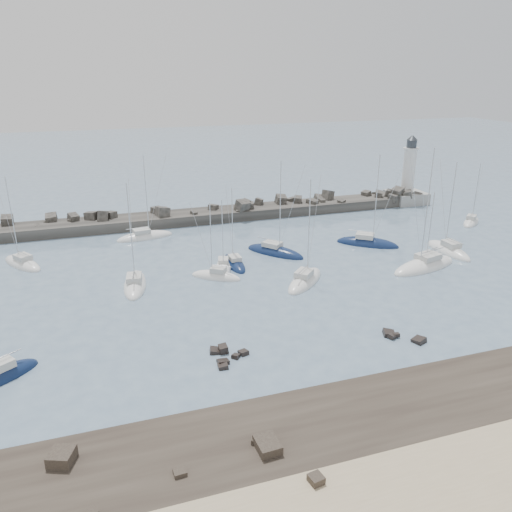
{
  "coord_description": "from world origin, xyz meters",
  "views": [
    {
      "loc": [
        -14.61,
        -49.19,
        26.06
      ],
      "look_at": [
        5.42,
        12.0,
        2.02
      ],
      "focal_mm": 35.0,
      "sensor_mm": 36.0,
      "label": 1
    }
  ],
  "objects_px": {
    "sailboat_3": "(135,285)",
    "sailboat_11": "(424,267)",
    "sailboat_10": "(448,251)",
    "sailboat_9": "(428,262)",
    "sailboat_14": "(234,264)",
    "sailboat_2": "(0,378)",
    "sailboat_8": "(275,252)",
    "sailboat_13": "(367,244)",
    "sailboat_6": "(223,268)",
    "lighthouse": "(407,188)",
    "sailboat_7": "(305,281)",
    "sailboat_1": "(23,264)",
    "sailboat_5": "(216,277)",
    "sailboat_4": "(145,237)",
    "sailboat_12": "(471,222)"
  },
  "relations": [
    {
      "from": "sailboat_3",
      "to": "sailboat_13",
      "type": "xyz_separation_m",
      "value": [
        36.69,
        5.13,
        0.0
      ]
    },
    {
      "from": "sailboat_3",
      "to": "sailboat_9",
      "type": "xyz_separation_m",
      "value": [
        40.84,
        -4.78,
        0.0
      ]
    },
    {
      "from": "sailboat_6",
      "to": "sailboat_13",
      "type": "relative_size",
      "value": 0.7
    },
    {
      "from": "sailboat_12",
      "to": "sailboat_7",
      "type": "bearing_deg",
      "value": -158.64
    },
    {
      "from": "sailboat_10",
      "to": "sailboat_11",
      "type": "distance_m",
      "value": 8.51
    },
    {
      "from": "sailboat_6",
      "to": "sailboat_10",
      "type": "xyz_separation_m",
      "value": [
        34.33,
        -4.14,
        0.02
      ]
    },
    {
      "from": "sailboat_3",
      "to": "sailboat_14",
      "type": "height_order",
      "value": "sailboat_3"
    },
    {
      "from": "lighthouse",
      "to": "sailboat_4",
      "type": "bearing_deg",
      "value": -172.66
    },
    {
      "from": "sailboat_14",
      "to": "sailboat_1",
      "type": "bearing_deg",
      "value": 162.12
    },
    {
      "from": "lighthouse",
      "to": "sailboat_13",
      "type": "distance_m",
      "value": 30.49
    },
    {
      "from": "sailboat_7",
      "to": "sailboat_9",
      "type": "xyz_separation_m",
      "value": [
        19.57,
        0.85,
        -0.0
      ]
    },
    {
      "from": "sailboat_2",
      "to": "sailboat_10",
      "type": "relative_size",
      "value": 0.8
    },
    {
      "from": "sailboat_5",
      "to": "lighthouse",
      "type": "bearing_deg",
      "value": 29.7
    },
    {
      "from": "sailboat_3",
      "to": "sailboat_2",
      "type": "bearing_deg",
      "value": -128.05
    },
    {
      "from": "sailboat_2",
      "to": "sailboat_14",
      "type": "height_order",
      "value": "sailboat_14"
    },
    {
      "from": "sailboat_3",
      "to": "sailboat_11",
      "type": "relative_size",
      "value": 0.8
    },
    {
      "from": "lighthouse",
      "to": "sailboat_1",
      "type": "relative_size",
      "value": 1.07
    },
    {
      "from": "lighthouse",
      "to": "sailboat_6",
      "type": "xyz_separation_m",
      "value": [
        -45.81,
        -24.24,
        -2.96
      ]
    },
    {
      "from": "sailboat_3",
      "to": "sailboat_10",
      "type": "distance_m",
      "value": 46.7
    },
    {
      "from": "sailboat_1",
      "to": "sailboat_12",
      "type": "bearing_deg",
      "value": -2.12
    },
    {
      "from": "lighthouse",
      "to": "sailboat_7",
      "type": "relative_size",
      "value": 1.0
    },
    {
      "from": "lighthouse",
      "to": "sailboat_1",
      "type": "distance_m",
      "value": 74.08
    },
    {
      "from": "sailboat_1",
      "to": "sailboat_7",
      "type": "distance_m",
      "value": 40.16
    },
    {
      "from": "sailboat_6",
      "to": "sailboat_14",
      "type": "relative_size",
      "value": 0.92
    },
    {
      "from": "sailboat_2",
      "to": "sailboat_10",
      "type": "height_order",
      "value": "sailboat_10"
    },
    {
      "from": "sailboat_14",
      "to": "sailboat_5",
      "type": "bearing_deg",
      "value": -133.15
    },
    {
      "from": "sailboat_2",
      "to": "sailboat_5",
      "type": "xyz_separation_m",
      "value": [
        24.07,
        16.69,
        -0.01
      ]
    },
    {
      "from": "sailboat_7",
      "to": "sailboat_13",
      "type": "bearing_deg",
      "value": 34.89
    },
    {
      "from": "sailboat_7",
      "to": "lighthouse",
      "type": "bearing_deg",
      "value": 41.14
    },
    {
      "from": "sailboat_6",
      "to": "sailboat_11",
      "type": "height_order",
      "value": "sailboat_11"
    },
    {
      "from": "sailboat_9",
      "to": "sailboat_14",
      "type": "height_order",
      "value": "sailboat_14"
    },
    {
      "from": "sailboat_9",
      "to": "sailboat_12",
      "type": "bearing_deg",
      "value": 36.3
    },
    {
      "from": "sailboat_8",
      "to": "sailboat_9",
      "type": "relative_size",
      "value": 1.33
    },
    {
      "from": "sailboat_11",
      "to": "sailboat_14",
      "type": "xyz_separation_m",
      "value": [
        -25.12,
        9.38,
        -0.02
      ]
    },
    {
      "from": "sailboat_9",
      "to": "lighthouse",
      "type": "bearing_deg",
      "value": 61.11
    },
    {
      "from": "sailboat_8",
      "to": "sailboat_14",
      "type": "xyz_separation_m",
      "value": [
        -7.14,
        -2.62,
        -0.01
      ]
    },
    {
      "from": "sailboat_9",
      "to": "sailboat_13",
      "type": "bearing_deg",
      "value": 112.75
    },
    {
      "from": "sailboat_5",
      "to": "sailboat_11",
      "type": "distance_m",
      "value": 29.27
    },
    {
      "from": "sailboat_1",
      "to": "sailboat_12",
      "type": "height_order",
      "value": "sailboat_1"
    },
    {
      "from": "sailboat_11",
      "to": "sailboat_7",
      "type": "bearing_deg",
      "value": 178.56
    },
    {
      "from": "sailboat_4",
      "to": "sailboat_8",
      "type": "distance_m",
      "value": 22.51
    },
    {
      "from": "sailboat_13",
      "to": "sailboat_2",
      "type": "bearing_deg",
      "value": -155.98
    },
    {
      "from": "sailboat_7",
      "to": "sailboat_8",
      "type": "relative_size",
      "value": 0.96
    },
    {
      "from": "sailboat_5",
      "to": "sailboat_14",
      "type": "height_order",
      "value": "sailboat_14"
    },
    {
      "from": "sailboat_10",
      "to": "sailboat_9",
      "type": "bearing_deg",
      "value": -152.85
    },
    {
      "from": "sailboat_3",
      "to": "sailboat_14",
      "type": "bearing_deg",
      "value": 13.12
    },
    {
      "from": "sailboat_1",
      "to": "sailboat_11",
      "type": "height_order",
      "value": "sailboat_11"
    },
    {
      "from": "sailboat_10",
      "to": "sailboat_14",
      "type": "height_order",
      "value": "sailboat_10"
    },
    {
      "from": "lighthouse",
      "to": "sailboat_8",
      "type": "distance_m",
      "value": 42.32
    },
    {
      "from": "sailboat_8",
      "to": "sailboat_13",
      "type": "height_order",
      "value": "sailboat_13"
    }
  ]
}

